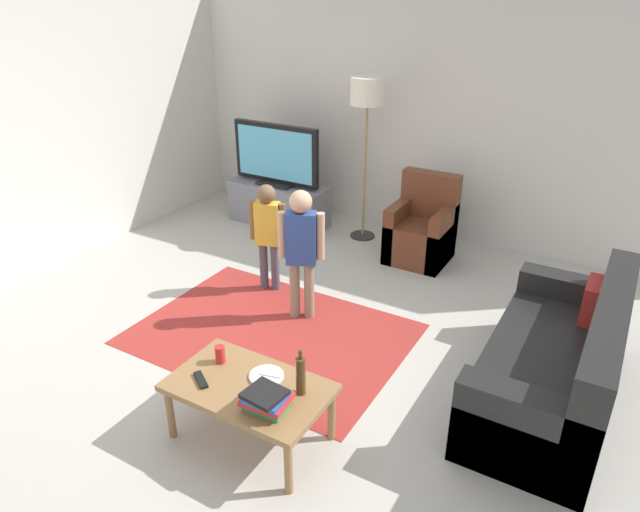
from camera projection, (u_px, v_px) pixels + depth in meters
The scene contains 17 objects.
ground at pixel (281, 360), 4.48m from camera, with size 7.80×7.80×0.00m, color #B2ADA3.
wall_back at pixel (431, 115), 6.22m from camera, with size 6.00×0.12×2.70m, color silver.
wall_left at pixel (4, 140), 5.25m from camera, with size 0.12×6.00×2.70m, color silver.
area_rug at pixel (271, 334), 4.80m from camera, with size 2.20×1.60×0.01m, color #9E2D28.
tv_stand at pixel (279, 204), 6.86m from camera, with size 1.20×0.44×0.50m.
tv at pixel (276, 155), 6.58m from camera, with size 1.10×0.28×0.71m.
couch at pixel (561, 368), 3.91m from camera, with size 0.80×1.80×0.86m.
armchair at pixel (422, 232), 5.98m from camera, with size 0.60×0.60×0.90m.
floor_lamp at pixel (367, 100), 5.94m from camera, with size 0.36×0.36×1.78m.
child_near_tv at pixel (268, 228), 5.24m from camera, with size 0.34×0.19×1.04m.
child_center at pixel (301, 244), 4.75m from camera, with size 0.36×0.23×1.17m.
coffee_table at pixel (249, 391), 3.57m from camera, with size 1.00×0.60×0.42m.
book_stack at pixel (266, 399), 3.32m from camera, with size 0.28×0.26×0.13m.
bottle at pixel (301, 375), 3.42m from camera, with size 0.06×0.06×0.31m.
tv_remote at pixel (201, 380), 3.57m from camera, with size 0.17×0.05×0.02m, color black.
soda_can at pixel (220, 354), 3.73m from camera, with size 0.07×0.07×0.12m, color red.
plate at pixel (266, 376), 3.61m from camera, with size 0.22×0.22×0.02m.
Camera 1 is at (2.11, -3.02, 2.69)m, focal length 32.19 mm.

